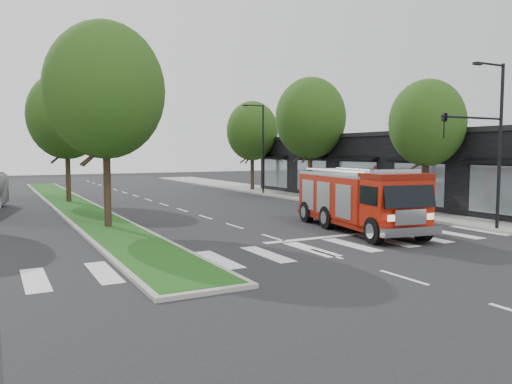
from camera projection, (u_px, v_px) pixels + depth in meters
ground at (273, 238)px, 22.31m from camera, size 140.00×140.00×0.00m
sidewalk_right at (352, 203)px, 36.96m from camera, size 5.00×80.00×0.15m
median at (73, 205)px, 35.33m from camera, size 3.00×50.00×0.15m
storefront_row at (398, 169)px, 38.87m from camera, size 8.00×30.00×5.00m
bus_shelter at (354, 178)px, 34.56m from camera, size 3.20×1.60×2.61m
tree_right_near at (427, 123)px, 29.01m from camera, size 4.40×4.40×8.05m
tree_right_mid at (311, 118)px, 39.49m from camera, size 5.60×5.60×9.72m
tree_right_far at (252, 131)px, 48.34m from camera, size 5.00×5.00×8.73m
tree_median_near at (105, 91)px, 24.23m from camera, size 5.80×5.80×10.16m
tree_median_far at (66, 116)px, 36.57m from camera, size 5.60×5.60×9.72m
streetlight_right_near at (488, 134)px, 23.36m from camera, size 4.08×0.22×8.00m
streetlight_right_far at (262, 145)px, 44.39m from camera, size 2.11×0.20×8.00m
fire_engine at (358, 200)px, 24.29m from camera, size 4.15×9.28×3.11m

